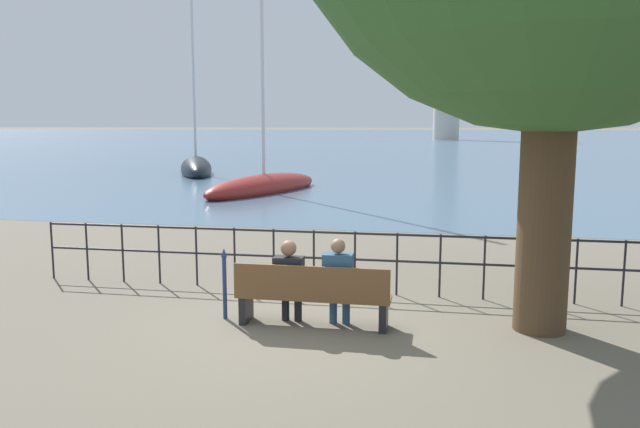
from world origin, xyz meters
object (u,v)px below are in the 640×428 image
at_px(seated_person_right, 338,279).
at_px(harbor_lighthouse, 448,68).
at_px(park_bench, 313,296).
at_px(sailboat_1, 264,185).
at_px(closed_umbrella, 225,280).
at_px(sailboat_2, 196,168).
at_px(seated_person_left, 289,278).

bearing_deg(seated_person_right, harbor_lighthouse, 88.53).
relative_size(park_bench, sailboat_1, 0.17).
relative_size(closed_umbrella, sailboat_2, 0.10).
distance_m(seated_person_left, sailboat_2, 27.94).
bearing_deg(seated_person_left, sailboat_1, 106.92).
bearing_deg(sailboat_1, sailboat_2, 143.93).
height_order(sailboat_1, sailboat_2, sailboat_1).
bearing_deg(park_bench, seated_person_right, 12.81).
xyz_separation_m(park_bench, sailboat_1, (-5.43, 16.80, -0.13)).
bearing_deg(sailboat_2, sailboat_1, -76.06).
relative_size(seated_person_left, sailboat_1, 0.10).
distance_m(seated_person_left, seated_person_right, 0.70).
height_order(park_bench, closed_umbrella, closed_umbrella).
bearing_deg(seated_person_right, closed_umbrella, 178.12).
xyz_separation_m(seated_person_left, sailboat_1, (-5.08, 16.72, -0.36)).
relative_size(sailboat_1, sailboat_2, 1.21).
xyz_separation_m(seated_person_right, sailboat_2, (-12.26, 25.43, -0.36)).
distance_m(seated_person_left, sailboat_1, 17.48).
distance_m(park_bench, sailboat_1, 17.65).
distance_m(park_bench, seated_person_left, 0.42).
xyz_separation_m(park_bench, sailboat_2, (-11.91, 25.51, -0.11)).
xyz_separation_m(park_bench, harbor_lighthouse, (3.09, 107.28, 12.18)).
bearing_deg(harbor_lighthouse, seated_person_left, -91.84).
xyz_separation_m(park_bench, closed_umbrella, (-1.33, 0.13, 0.14)).
distance_m(park_bench, seated_person_right, 0.43).
bearing_deg(seated_person_left, closed_umbrella, 176.86).
xyz_separation_m(park_bench, seated_person_right, (0.35, 0.08, 0.24)).
height_order(park_bench, sailboat_1, sailboat_1).
bearing_deg(sailboat_1, seated_person_left, -55.78).
height_order(seated_person_right, sailboat_1, sailboat_1).
xyz_separation_m(seated_person_right, closed_umbrella, (-1.68, 0.06, -0.11)).
height_order(sailboat_1, harbor_lighthouse, harbor_lighthouse).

